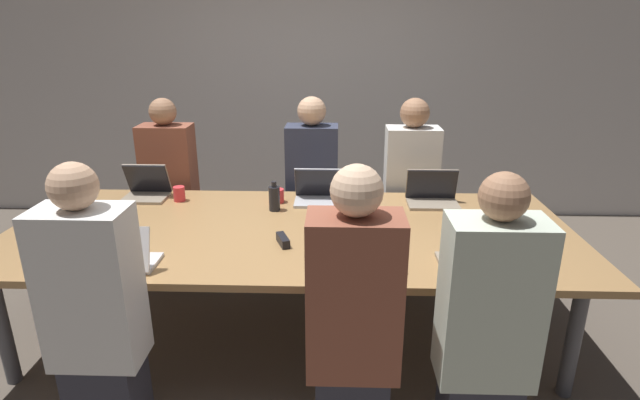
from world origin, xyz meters
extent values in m
plane|color=brown|center=(0.00, 0.00, 0.00)|extent=(24.00, 24.00, 0.00)
cube|color=#BCB7B2|center=(0.00, 2.26, 1.40)|extent=(12.00, 0.06, 2.80)
cube|color=#9E7547|center=(0.00, 0.00, 0.71)|extent=(3.42, 1.42, 0.04)
cylinder|color=#4C4C51|center=(-1.53, -0.53, 0.35)|extent=(0.08, 0.08, 0.69)
cylinder|color=#4C4C51|center=(1.53, -0.53, 0.35)|extent=(0.08, 0.08, 0.69)
cylinder|color=#4C4C51|center=(-1.53, 0.53, 0.35)|extent=(0.08, 0.08, 0.69)
cylinder|color=#4C4C51|center=(1.53, 0.53, 0.35)|extent=(0.08, 0.08, 0.69)
cube|color=gray|center=(0.98, -0.46, 0.74)|extent=(0.33, 0.24, 0.02)
cube|color=gray|center=(0.98, -0.57, 0.87)|extent=(0.34, 0.06, 0.24)
cube|color=silver|center=(0.98, -0.56, 0.87)|extent=(0.33, 0.06, 0.23)
cube|color=beige|center=(0.92, -0.97, 0.82)|extent=(0.40, 0.24, 0.73)
sphere|color=#9E7051|center=(0.92, -0.97, 1.28)|extent=(0.19, 0.19, 0.19)
cube|color=gray|center=(-1.08, 0.50, 0.74)|extent=(0.30, 0.24, 0.02)
cube|color=gray|center=(-1.08, 0.58, 0.87)|extent=(0.31, 0.11, 0.23)
cube|color=black|center=(-1.08, 0.57, 0.86)|extent=(0.30, 0.10, 0.22)
cube|color=#2D2D38|center=(-1.04, 0.93, 0.23)|extent=(0.32, 0.24, 0.45)
cube|color=brown|center=(-1.04, 0.93, 0.82)|extent=(0.40, 0.24, 0.73)
sphere|color=#9E7051|center=(-1.04, 0.93, 1.29)|extent=(0.21, 0.21, 0.21)
cylinder|color=red|center=(-0.82, 0.48, 0.78)|extent=(0.08, 0.08, 0.10)
cube|color=#B7B7BC|center=(0.16, 0.46, 0.74)|extent=(0.34, 0.23, 0.02)
cube|color=#B7B7BC|center=(0.16, 0.54, 0.86)|extent=(0.35, 0.10, 0.22)
cube|color=black|center=(0.16, 0.53, 0.86)|extent=(0.34, 0.09, 0.21)
cube|color=#2D2D38|center=(0.09, 0.95, 0.23)|extent=(0.32, 0.24, 0.45)
cube|color=#33384C|center=(0.09, 0.95, 0.82)|extent=(0.40, 0.24, 0.73)
sphere|color=tan|center=(0.09, 0.95, 1.29)|extent=(0.22, 0.22, 0.22)
cylinder|color=red|center=(-0.13, 0.47, 0.78)|extent=(0.09, 0.09, 0.10)
cylinder|color=black|center=(-0.13, 0.31, 0.81)|extent=(0.07, 0.07, 0.16)
cylinder|color=black|center=(-0.13, 0.31, 0.91)|extent=(0.03, 0.03, 0.04)
cube|color=silver|center=(-0.80, -0.51, 0.74)|extent=(0.31, 0.22, 0.02)
cube|color=silver|center=(-0.80, -0.60, 0.86)|extent=(0.32, 0.08, 0.22)
cube|color=silver|center=(-0.80, -0.59, 0.86)|extent=(0.31, 0.08, 0.21)
cube|color=#2D2D38|center=(-0.79, -0.91, 0.23)|extent=(0.32, 0.24, 0.45)
cube|color=silver|center=(-0.79, -0.91, 0.82)|extent=(0.40, 0.24, 0.73)
sphere|color=tan|center=(-0.79, -0.91, 1.28)|extent=(0.20, 0.20, 0.20)
cylinder|color=red|center=(-1.04, -0.56, 0.78)|extent=(0.09, 0.09, 0.09)
cylinder|color=black|center=(-1.09, -0.39, 0.83)|extent=(0.08, 0.08, 0.19)
cylinder|color=black|center=(-1.09, -0.39, 0.94)|extent=(0.03, 0.03, 0.04)
cube|color=gray|center=(0.39, -0.49, 0.74)|extent=(0.36, 0.20, 0.02)
cube|color=gray|center=(0.39, -0.58, 0.85)|extent=(0.36, 0.05, 0.21)
cube|color=black|center=(0.39, -0.57, 0.85)|extent=(0.36, 0.05, 0.20)
cube|color=brown|center=(0.36, -0.94, 0.82)|extent=(0.40, 0.24, 0.73)
sphere|color=beige|center=(0.36, -0.94, 1.29)|extent=(0.21, 0.21, 0.21)
cube|color=gray|center=(0.94, 0.43, 0.74)|extent=(0.34, 0.22, 0.02)
cube|color=gray|center=(0.94, 0.53, 0.86)|extent=(0.35, 0.06, 0.22)
cube|color=black|center=(0.94, 0.52, 0.86)|extent=(0.34, 0.05, 0.21)
cube|color=#2D2D38|center=(0.85, 0.90, 0.23)|extent=(0.32, 0.24, 0.45)
cube|color=silver|center=(0.85, 0.90, 0.82)|extent=(0.40, 0.24, 0.73)
sphere|color=#9E7051|center=(0.85, 0.90, 1.29)|extent=(0.22, 0.22, 0.22)
cube|color=black|center=(-0.02, -0.24, 0.76)|extent=(0.09, 0.16, 0.05)
camera|label=1|loc=(0.28, -2.80, 1.90)|focal=28.00mm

